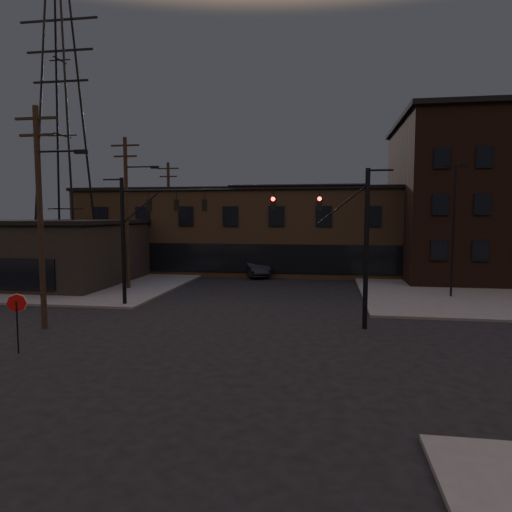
% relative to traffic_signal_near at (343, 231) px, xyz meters
% --- Properties ---
extents(ground, '(140.00, 140.00, 0.00)m').
position_rel_traffic_signal_near_xyz_m(ground, '(-5.36, -4.50, -4.93)').
color(ground, black).
rests_on(ground, ground).
extents(sidewalk_nw, '(30.00, 30.00, 0.15)m').
position_rel_traffic_signal_near_xyz_m(sidewalk_nw, '(-27.36, 17.50, -4.86)').
color(sidewalk_nw, '#474744').
rests_on(sidewalk_nw, ground).
extents(building_row, '(40.00, 12.00, 8.00)m').
position_rel_traffic_signal_near_xyz_m(building_row, '(-5.36, 23.50, -0.93)').
color(building_row, brown).
rests_on(building_row, ground).
extents(building_left, '(16.00, 12.00, 5.00)m').
position_rel_traffic_signal_near_xyz_m(building_left, '(-25.36, 11.50, -2.43)').
color(building_left, black).
rests_on(building_left, ground).
extents(traffic_signal_near, '(7.12, 0.24, 8.00)m').
position_rel_traffic_signal_near_xyz_m(traffic_signal_near, '(0.00, 0.00, 0.00)').
color(traffic_signal_near, black).
rests_on(traffic_signal_near, ground).
extents(traffic_signal_far, '(7.12, 0.24, 8.00)m').
position_rel_traffic_signal_near_xyz_m(traffic_signal_far, '(-12.07, 3.50, 0.08)').
color(traffic_signal_far, black).
rests_on(traffic_signal_far, ground).
extents(stop_sign, '(0.72, 0.33, 2.48)m').
position_rel_traffic_signal_near_xyz_m(stop_sign, '(-13.36, -6.49, -3.09)').
color(stop_sign, black).
rests_on(stop_sign, ground).
extents(utility_pole_near, '(3.70, 0.28, 11.00)m').
position_rel_traffic_signal_near_xyz_m(utility_pole_near, '(-14.79, -2.50, 0.94)').
color(utility_pole_near, black).
rests_on(utility_pole_near, ground).
extents(utility_pole_mid, '(3.70, 0.28, 11.50)m').
position_rel_traffic_signal_near_xyz_m(utility_pole_mid, '(-15.79, 9.50, 1.19)').
color(utility_pole_mid, black).
rests_on(utility_pole_mid, ground).
extents(utility_pole_far, '(2.20, 0.28, 11.00)m').
position_rel_traffic_signal_near_xyz_m(utility_pole_far, '(-16.86, 21.50, 0.85)').
color(utility_pole_far, black).
rests_on(utility_pole_far, ground).
extents(transmission_tower, '(7.00, 7.00, 25.00)m').
position_rel_traffic_signal_near_xyz_m(transmission_tower, '(-23.36, 13.50, 7.57)').
color(transmission_tower, black).
rests_on(transmission_tower, ground).
extents(lot_light_a, '(1.50, 0.28, 9.14)m').
position_rel_traffic_signal_near_xyz_m(lot_light_a, '(7.64, 9.50, 0.58)').
color(lot_light_a, black).
rests_on(lot_light_a, ground).
extents(parked_car_lot_a, '(4.68, 2.18, 1.55)m').
position_rel_traffic_signal_near_xyz_m(parked_car_lot_a, '(12.66, 15.59, -4.01)').
color(parked_car_lot_a, black).
rests_on(parked_car_lot_a, sidewalk_ne).
extents(parked_car_lot_b, '(4.89, 3.61, 1.32)m').
position_rel_traffic_signal_near_xyz_m(parked_car_lot_b, '(12.35, 16.33, -4.12)').
color(parked_car_lot_b, silver).
rests_on(parked_car_lot_b, sidewalk_ne).
extents(car_crossing, '(3.80, 5.45, 1.70)m').
position_rel_traffic_signal_near_xyz_m(car_crossing, '(-7.52, 18.42, -4.08)').
color(car_crossing, black).
rests_on(car_crossing, ground).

